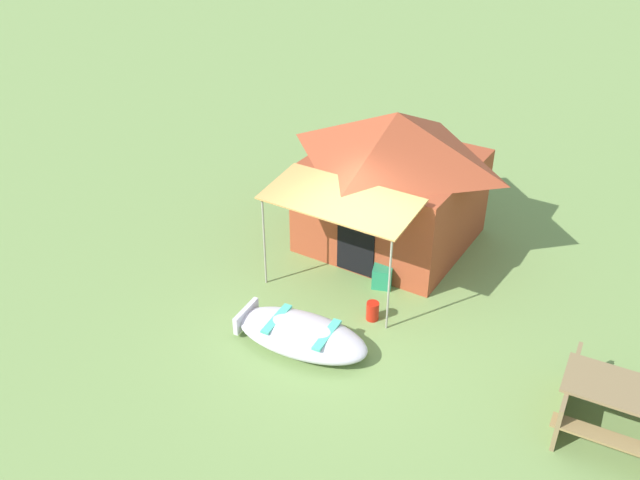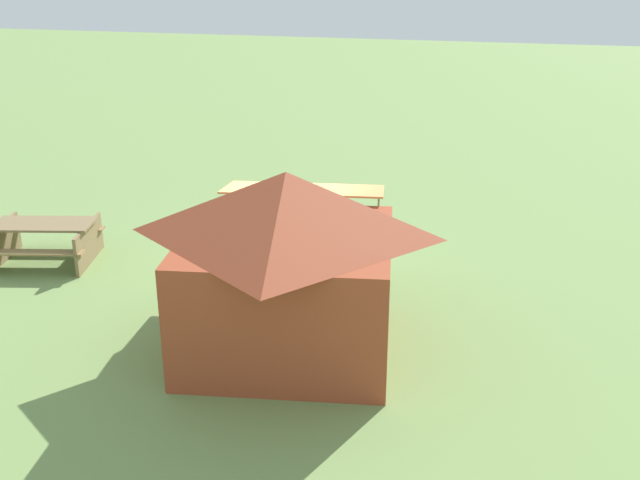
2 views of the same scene
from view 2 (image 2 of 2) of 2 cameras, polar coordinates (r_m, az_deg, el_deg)
name	(u,v)px [view 2 (image 2 of 2)]	position (r m, az deg, el deg)	size (l,w,h in m)	color
ground_plane	(282,275)	(13.67, -2.88, -2.67)	(80.00, 80.00, 0.00)	#72914E
beached_rowboat	(301,245)	(14.47, -1.44, -0.37)	(2.44, 1.60, 0.41)	silver
canvas_cabin_tent	(287,260)	(10.66, -2.50, -1.54)	(3.61, 4.56, 2.71)	#9D4126
picnic_table	(45,237)	(14.99, -20.24, 0.19)	(2.16, 1.92, 0.78)	olive
cooler_box	(266,293)	(12.50, -4.15, -4.09)	(0.51, 0.34, 0.39)	#268C5F
fuel_can	(257,270)	(13.49, -4.84, -2.28)	(0.21, 0.21, 0.33)	red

